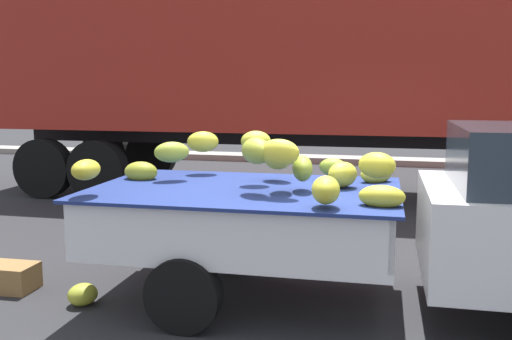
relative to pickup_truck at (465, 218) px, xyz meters
name	(u,v)px	position (x,y,z in m)	size (l,w,h in m)	color
ground	(324,303)	(-1.21, 0.00, -0.89)	(220.00, 220.00, 0.00)	#28282B
curb_strip	(372,161)	(-1.21, 10.04, -0.81)	(80.00, 0.80, 0.16)	gray
pickup_truck	(465,218)	(0.00, 0.00, 0.00)	(5.08, 1.98, 1.70)	white
semi_trailer	(305,57)	(-2.26, 5.25, 1.65)	(12.04, 2.81, 3.95)	maroon
fallen_banana_bunch_near_tailgate	(83,294)	(-3.40, -0.57, -0.79)	(0.29, 0.26, 0.20)	#AAAF2F
produce_crate	(9,277)	(-4.33, -0.39, -0.76)	(0.52, 0.36, 0.26)	olive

